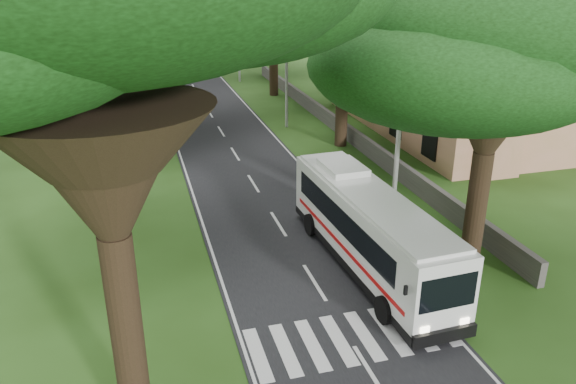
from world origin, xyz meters
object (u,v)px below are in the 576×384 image
(church, at_px, (454,69))
(coach_bus, at_px, (369,228))
(pole_mid, at_px, (287,76))
(distant_car_a, at_px, (178,96))
(pedestrian, at_px, (133,187))
(distant_car_c, at_px, (183,56))
(pole_far, at_px, (239,44))
(distant_car_b, at_px, (164,78))
(pole_near, at_px, (397,151))

(church, relative_size, coach_bus, 1.97)
(pole_mid, distance_m, coach_bus, 23.56)
(distant_car_a, relative_size, pedestrian, 2.42)
(distant_car_a, distance_m, distant_car_c, 25.70)
(pole_far, height_order, distant_car_b, pole_far)
(coach_bus, bearing_deg, distant_car_b, 94.63)
(pole_far, height_order, distant_car_c, pole_far)
(pole_far, relative_size, distant_car_a, 2.05)
(church, xyz_separation_m, distant_car_c, (-17.06, 40.85, -4.28))
(coach_bus, bearing_deg, church, 48.42)
(church, height_order, pole_near, church)
(pole_mid, xyz_separation_m, distant_car_c, (-4.70, 36.40, -3.55))
(distant_car_b, height_order, pedestrian, pedestrian)
(distant_car_a, bearing_deg, pedestrian, 90.11)
(distant_car_c, distance_m, pedestrian, 49.70)
(church, bearing_deg, pole_mid, 160.19)
(distant_car_b, bearing_deg, church, -53.57)
(coach_bus, xyz_separation_m, distant_car_b, (-5.70, 44.13, -1.23))
(church, distance_m, coach_bus, 24.36)
(distant_car_b, xyz_separation_m, pedestrian, (-4.13, -33.52, 0.12))
(distant_car_b, bearing_deg, pedestrian, -100.11)
(pole_mid, bearing_deg, distant_car_a, 125.85)
(coach_bus, distance_m, distant_car_c, 59.72)
(distant_car_a, height_order, distant_car_c, distant_car_a)
(pole_near, distance_m, pedestrian, 14.99)
(distant_car_b, height_order, distant_car_c, distant_car_b)
(distant_car_c, bearing_deg, pole_far, 86.41)
(pole_far, bearing_deg, coach_bus, -93.71)
(coach_bus, height_order, distant_car_b, coach_bus)
(pole_far, bearing_deg, pole_mid, -90.00)
(pole_near, relative_size, pedestrian, 4.96)
(pole_near, xyz_separation_m, pole_far, (0.00, 40.00, 0.00))
(pole_far, height_order, distant_car_a, pole_far)
(distant_car_b, bearing_deg, pole_near, -81.32)
(church, distance_m, distant_car_c, 44.48)
(church, bearing_deg, distant_car_a, 142.82)
(distant_car_a, xyz_separation_m, pedestrian, (-4.76, -23.56, 0.11))
(pedestrian, bearing_deg, distant_car_c, -10.55)
(pedestrian, bearing_deg, pole_near, -121.49)
(pole_mid, relative_size, distant_car_a, 2.05)
(pole_near, xyz_separation_m, pedestrian, (-12.63, 7.33, -3.37))
(coach_bus, relative_size, pedestrian, 7.56)
(pole_far, distance_m, coach_bus, 43.43)
(pole_far, relative_size, distant_car_c, 1.95)
(pole_near, bearing_deg, distant_car_a, 104.29)
(distant_car_b, bearing_deg, distant_car_a, -89.45)
(pole_near, relative_size, coach_bus, 0.66)
(church, xyz_separation_m, distant_car_b, (-20.86, 25.30, -4.22))
(church, distance_m, pedestrian, 26.63)
(distant_car_a, distance_m, pedestrian, 24.04)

